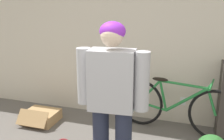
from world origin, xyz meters
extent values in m
cube|color=beige|center=(0.00, 2.72, 1.30)|extent=(8.00, 0.06, 2.60)
cube|color=white|center=(0.55, 2.68, 0.35)|extent=(0.08, 0.01, 0.12)
cube|color=#B2B2B7|center=(-0.05, 1.18, 1.06)|extent=(0.45, 0.28, 0.58)
cylinder|color=#B2B2B7|center=(-0.33, 1.18, 1.08)|extent=(0.14, 0.14, 0.55)
cylinder|color=#B2B2B7|center=(0.23, 1.18, 1.08)|extent=(0.14, 0.14, 0.55)
sphere|color=beige|center=(-0.05, 1.18, 1.48)|extent=(0.21, 0.21, 0.21)
ellipsoid|color=purple|center=(-0.05, 1.19, 1.52)|extent=(0.24, 0.22, 0.18)
torus|color=black|center=(-0.05, 2.45, 0.35)|extent=(0.70, 0.14, 0.70)
torus|color=black|center=(0.98, 2.31, 0.35)|extent=(0.70, 0.14, 0.70)
cylinder|color=#237A38|center=(0.15, 2.43, 0.32)|extent=(0.40, 0.09, 0.09)
cylinder|color=#237A38|center=(0.09, 2.43, 0.53)|extent=(0.32, 0.08, 0.39)
cylinder|color=#237A38|center=(0.29, 2.41, 0.51)|extent=(0.14, 0.05, 0.43)
cylinder|color=#237A38|center=(0.60, 2.36, 0.50)|extent=(0.55, 0.12, 0.43)
cylinder|color=#237A38|center=(0.55, 2.37, 0.71)|extent=(0.62, 0.12, 0.05)
cylinder|color=#237A38|center=(0.92, 2.32, 0.52)|extent=(0.16, 0.06, 0.36)
cylinder|color=#237A38|center=(0.88, 2.32, 0.73)|extent=(0.07, 0.04, 0.08)
cylinder|color=#237A38|center=(0.90, 2.32, 0.76)|extent=(0.09, 0.46, 0.02)
ellipsoid|color=black|center=(0.24, 2.41, 0.73)|extent=(0.23, 0.11, 0.05)
cube|color=tan|center=(-1.48, 2.07, 0.08)|extent=(0.49, 0.43, 0.16)
cube|color=tan|center=(-1.48, 1.86, 0.15)|extent=(0.47, 0.15, 0.19)
camera|label=1|loc=(0.68, -1.05, 1.79)|focal=42.00mm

